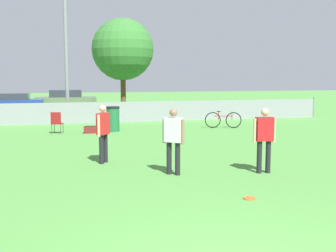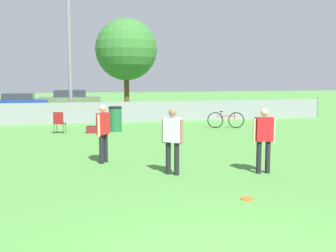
% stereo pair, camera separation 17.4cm
% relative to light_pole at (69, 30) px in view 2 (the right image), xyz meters
% --- Properties ---
extents(fence_backline, '(25.36, 0.07, 1.21)m').
position_rel_light_pole_xyz_m(fence_backline, '(1.72, -1.06, -4.37)').
color(fence_backline, gray).
rests_on(fence_backline, ground_plane).
extents(light_pole, '(0.90, 0.36, 8.33)m').
position_rel_light_pole_xyz_m(light_pole, '(0.00, 0.00, 0.00)').
color(light_pole, gray).
rests_on(light_pole, ground_plane).
extents(tree_near_pole, '(3.76, 3.76, 5.95)m').
position_rel_light_pole_xyz_m(tree_near_pole, '(3.38, 2.42, -0.86)').
color(tree_near_pole, brown).
rests_on(tree_near_pole, ground_plane).
extents(player_defender_red, '(0.42, 0.51, 1.66)m').
position_rel_light_pole_xyz_m(player_defender_red, '(0.79, -11.52, -3.96)').
color(player_defender_red, black).
rests_on(player_defender_red, ground_plane).
extents(player_thrower_red, '(0.59, 0.26, 1.66)m').
position_rel_light_pole_xyz_m(player_thrower_red, '(4.62, -13.76, -3.96)').
color(player_thrower_red, black).
rests_on(player_thrower_red, ground_plane).
extents(player_receiver_white, '(0.47, 0.45, 1.66)m').
position_rel_light_pole_xyz_m(player_receiver_white, '(2.34, -13.37, -3.96)').
color(player_receiver_white, black).
rests_on(player_receiver_white, ground_plane).
extents(frisbee_disc, '(0.25, 0.25, 0.03)m').
position_rel_light_pole_xyz_m(frisbee_disc, '(3.28, -15.79, -4.91)').
color(frisbee_disc, '#E5591E').
rests_on(frisbee_disc, ground_plane).
extents(folding_chair_sideline, '(0.54, 0.54, 0.93)m').
position_rel_light_pole_xyz_m(folding_chair_sideline, '(-0.55, -4.82, -4.40)').
color(folding_chair_sideline, '#333338').
rests_on(folding_chair_sideline, ground_plane).
extents(bicycle_sideline, '(1.69, 0.58, 0.81)m').
position_rel_light_pole_xyz_m(bicycle_sideline, '(7.12, -4.73, -4.53)').
color(bicycle_sideline, black).
rests_on(bicycle_sideline, ground_plane).
extents(trash_bin, '(0.59, 0.59, 1.11)m').
position_rel_light_pole_xyz_m(trash_bin, '(1.88, -4.69, -4.36)').
color(trash_bin, '#1E6638').
rests_on(trash_bin, ground_plane).
extents(gear_bag_sideline, '(0.65, 0.36, 0.32)m').
position_rel_light_pole_xyz_m(gear_bag_sideline, '(0.91, -5.01, -4.77)').
color(gear_bag_sideline, maroon).
rests_on(gear_bag_sideline, ground_plane).
extents(parked_car_blue, '(4.02, 1.89, 1.27)m').
position_rel_light_pole_xyz_m(parked_car_blue, '(-3.56, 7.98, -4.29)').
color(parked_car_blue, black).
rests_on(parked_car_blue, ground_plane).
extents(parked_car_olive, '(4.47, 1.92, 1.44)m').
position_rel_light_pole_xyz_m(parked_car_olive, '(-0.00, 8.96, -4.22)').
color(parked_car_olive, black).
rests_on(parked_car_olive, ground_plane).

